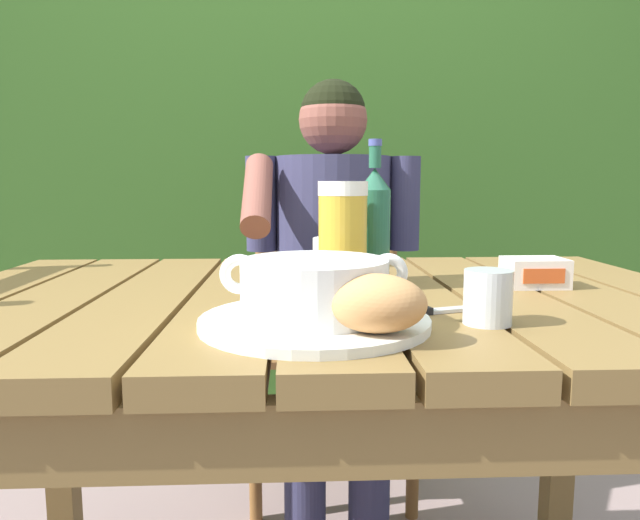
# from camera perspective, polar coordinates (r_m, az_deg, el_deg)

# --- Properties ---
(dining_table) EXTENTS (1.27, 0.83, 0.77)m
(dining_table) POSITION_cam_1_polar(r_m,az_deg,el_deg) (0.98, 0.33, -9.01)
(dining_table) COLOR brown
(dining_table) RESTS_ON ground_plane
(hedge_backdrop) EXTENTS (3.12, 0.81, 2.07)m
(hedge_backdrop) POSITION_cam_1_polar(r_m,az_deg,el_deg) (2.75, -2.38, 9.80)
(hedge_backdrop) COLOR #30591F
(hedge_backdrop) RESTS_ON ground_plane
(chair_near_diner) EXTENTS (0.48, 0.44, 0.90)m
(chair_near_diner) POSITION_cam_1_polar(r_m,az_deg,el_deg) (1.86, 0.90, -7.53)
(chair_near_diner) COLOR brown
(chair_near_diner) RESTS_ON ground_plane
(person_eating) EXTENTS (0.48, 0.47, 1.23)m
(person_eating) POSITION_cam_1_polar(r_m,az_deg,el_deg) (1.61, 1.25, -0.44)
(person_eating) COLOR #353556
(person_eating) RESTS_ON ground_plane
(serving_plate) EXTENTS (0.29, 0.29, 0.01)m
(serving_plate) POSITION_cam_1_polar(r_m,az_deg,el_deg) (0.73, -0.55, -6.06)
(serving_plate) COLOR white
(serving_plate) RESTS_ON dining_table
(soup_bowl) EXTENTS (0.23, 0.18, 0.08)m
(soup_bowl) POSITION_cam_1_polar(r_m,az_deg,el_deg) (0.72, -0.56, -2.64)
(soup_bowl) COLOR white
(soup_bowl) RESTS_ON serving_plate
(bread_roll) EXTENTS (0.13, 0.11, 0.07)m
(bread_roll) POSITION_cam_1_polar(r_m,az_deg,el_deg) (0.65, 5.54, -4.24)
(bread_roll) COLOR tan
(bread_roll) RESTS_ON serving_plate
(beer_glass) EXTENTS (0.08, 0.08, 0.18)m
(beer_glass) POSITION_cam_1_polar(r_m,az_deg,el_deg) (0.97, 2.24, 2.43)
(beer_glass) COLOR gold
(beer_glass) RESTS_ON dining_table
(beer_bottle) EXTENTS (0.06, 0.06, 0.25)m
(beer_bottle) POSITION_cam_1_polar(r_m,az_deg,el_deg) (1.05, 5.35, 3.68)
(beer_bottle) COLOR #235B42
(beer_bottle) RESTS_ON dining_table
(water_glass_small) EXTENTS (0.06, 0.06, 0.07)m
(water_glass_small) POSITION_cam_1_polar(r_m,az_deg,el_deg) (0.77, 16.17, -3.52)
(water_glass_small) COLOR silver
(water_glass_small) RESTS_ON dining_table
(butter_tub) EXTENTS (0.10, 0.08, 0.05)m
(butter_tub) POSITION_cam_1_polar(r_m,az_deg,el_deg) (1.06, 20.34, -1.15)
(butter_tub) COLOR white
(butter_tub) RESTS_ON dining_table
(table_knife) EXTENTS (0.15, 0.06, 0.01)m
(table_knife) POSITION_cam_1_polar(r_m,az_deg,el_deg) (0.81, 10.58, -4.94)
(table_knife) COLOR silver
(table_knife) RESTS_ON dining_table
(diner_bowl) EXTENTS (0.14, 0.14, 0.06)m
(diner_bowl) POSITION_cam_1_polar(r_m,az_deg,el_deg) (1.27, 2.43, 0.89)
(diner_bowl) COLOR white
(diner_bowl) RESTS_ON dining_table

